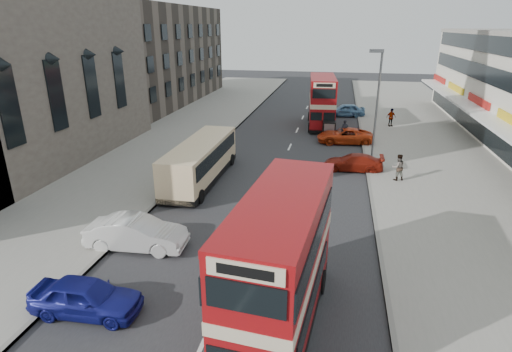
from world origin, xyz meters
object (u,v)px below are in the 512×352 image
Objects in this scene: pedestrian_near at (398,167)px; cyclist at (344,135)px; car_left_front at (136,233)px; car_right_c at (345,110)px; pedestrian_far at (391,117)px; car_right_a at (353,162)px; bus_main at (281,265)px; bus_second at (322,101)px; car_right_b at (345,136)px; street_lamp at (377,97)px; car_left_near at (86,297)px; coach at (201,160)px.

cyclist reaches higher than pedestrian_near.
cyclist reaches higher than car_left_front.
pedestrian_far reaches higher than car_right_c.
car_right_a is at bearing -40.84° from car_left_front.
bus_main is 30.07m from bus_second.
street_lamp is at bearing 20.00° from car_right_b.
car_left_near is at bearing 10.80° from bus_main.
coach is at bearing -45.30° from car_right_b.
car_right_a is 14.49m from pedestrian_far.
bus_second is 2.05× the size of car_right_c.
car_right_a is (9.65, 17.59, -0.08)m from car_left_near.
bus_second reaches higher than bus_main.
bus_main reaches higher than pedestrian_near.
car_right_a is (2.81, 16.93, -1.85)m from bus_main.
car_left_front is at bearing 70.23° from bus_second.
car_right_a is 2.31× the size of pedestrian_near.
bus_main reaches higher than coach.
cyclist is at bearing -177.42° from car_right_b.
bus_main is at bearing 52.69° from pedestrian_near.
street_lamp is 2.05× the size of car_left_near.
car_left_near is 0.93× the size of car_right_c.
cyclist is at bearing -8.19° from car_right_c.
coach reaches higher than car_right_b.
cyclist is (9.01, 25.04, -0.01)m from car_left_near.
pedestrian_far is at bearing 52.68° from coach.
car_right_c is (9.14, 36.04, 0.05)m from car_left_near.
bus_main reaches higher than car_right_c.
coach is at bearing 63.37° from bus_second.
car_right_c is at bearing -97.89° from pedestrian_near.
car_right_c is at bearing -16.46° from car_left_near.
bus_second is at bearing -166.21° from car_right_a.
coach is 2.33× the size of car_left_near.
car_left_front is 2.58× the size of pedestrian_far.
bus_main is at bearing 85.62° from bus_second.
bus_second is at bearing -164.17° from car_right_b.
pedestrian_near is at bearing -64.56° from cyclist.
coach is at bearing -66.46° from car_right_a.
street_lamp is 0.94× the size of bus_main.
car_left_near is 2.22× the size of pedestrian_far.
bus_main is at bearing -10.88° from car_right_b.
street_lamp is 20.49m from bus_main.
car_left_front is at bearing -30.68° from car_right_b.
pedestrian_far is 7.94m from cyclist.
bus_main reaches higher than cyclist.
street_lamp reaches higher than coach.
pedestrian_near is at bearing 106.33° from bus_second.
street_lamp is at bearing 156.08° from car_right_a.
coach reaches higher than car_right_c.
coach is at bearing -123.60° from cyclist.
bus_main is at bearing -129.14° from pedestrian_far.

